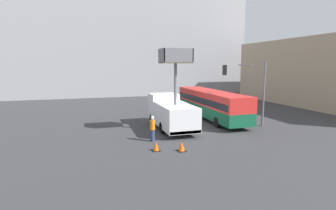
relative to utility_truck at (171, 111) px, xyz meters
The scene contains 10 objects.
ground_plane 1.98m from the utility_truck, 16.89° to the left, with size 120.00×120.00×0.00m, color #38383A.
building_backdrop_far 30.83m from the utility_truck, 87.79° to the left, with size 44.00×10.00×19.34m.
building_backdrop_side 25.37m from the utility_truck, 13.39° to the left, with size 10.00×28.00×9.15m.
utility_truck is the anchor object (origin of this frame).
city_bus 6.05m from the utility_truck, 28.99° to the left, with size 2.61×12.04×2.91m.
traffic_light_pole 7.55m from the utility_truck, ahead, with size 3.81×3.55×5.88m.
road_worker_near_truck 4.14m from the utility_truck, 127.04° to the right, with size 0.38×0.38×1.91m.
road_worker_directing 4.51m from the utility_truck, 10.04° to the right, with size 0.38×0.38×1.91m.
traffic_cone_near_truck 6.22m from the utility_truck, 117.01° to the right, with size 0.53×0.53×0.61m.
traffic_cone_mid_road 6.23m from the utility_truck, 101.18° to the right, with size 0.56×0.56×0.64m.
Camera 1 is at (-8.05, -21.81, 5.57)m, focal length 28.00 mm.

